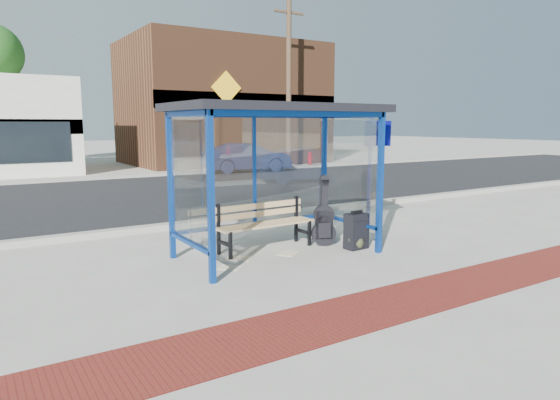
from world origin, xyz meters
TOP-DOWN VIEW (x-y plane):
  - ground at (0.00, 0.00)m, footprint 120.00×120.00m
  - brick_paver_strip at (0.00, -2.60)m, footprint 60.00×1.00m
  - curb_near at (0.00, 2.90)m, footprint 60.00×0.25m
  - street_asphalt at (0.00, 8.00)m, footprint 60.00×10.00m
  - curb_far at (0.00, 13.10)m, footprint 60.00×0.25m
  - far_sidewalk at (0.00, 15.00)m, footprint 60.00×4.00m
  - bus_shelter at (0.00, 0.07)m, footprint 3.30×1.80m
  - storefront_brown at (8.00, 18.49)m, footprint 10.00×7.08m
  - tree_right at (12.50, 22.00)m, footprint 3.60×3.60m
  - utility_pole_east at (9.00, 13.40)m, footprint 1.60×0.24m
  - bench at (0.01, 0.46)m, footprint 1.80×0.52m
  - guitar_bag at (1.03, 0.13)m, footprint 0.44×0.29m
  - suitcase at (1.35, -0.37)m, footprint 0.40×0.28m
  - backpack at (1.31, -0.39)m, footprint 0.35×0.34m
  - sign_post at (2.10, -0.14)m, footprint 0.12×0.29m
  - newspaper_a at (-0.98, -0.23)m, footprint 0.43×0.43m
  - newspaper_b at (-0.64, 0.15)m, footprint 0.49×0.48m
  - newspaper_c at (0.20, -0.01)m, footprint 0.46×0.45m
  - parked_car at (6.38, 12.73)m, footprint 3.97×1.69m
  - fire_hydrant at (10.57, 13.81)m, footprint 0.33×0.22m

SIDE VIEW (x-z plane):
  - ground at x=0.00m, z-range 0.00..0.00m
  - street_asphalt at x=0.00m, z-range 0.00..0.00m
  - newspaper_a at x=-0.98m, z-range 0.00..0.01m
  - newspaper_c at x=0.20m, z-range 0.00..0.01m
  - newspaper_b at x=-0.64m, z-range 0.00..0.01m
  - far_sidewalk at x=0.00m, z-range 0.00..0.01m
  - brick_paver_strip at x=0.00m, z-range 0.00..0.01m
  - curb_near at x=0.00m, z-range 0.00..0.12m
  - curb_far at x=0.00m, z-range 0.00..0.12m
  - backpack at x=1.31m, z-range -0.01..0.34m
  - suitcase at x=1.35m, z-range -0.03..0.64m
  - fire_hydrant at x=10.57m, z-range 0.03..0.75m
  - guitar_bag at x=1.03m, z-range -0.16..1.01m
  - bench at x=0.01m, z-range 0.06..0.90m
  - parked_car at x=6.38m, z-range 0.00..1.27m
  - sign_post at x=2.10m, z-range 0.15..2.48m
  - bus_shelter at x=0.00m, z-range 0.86..3.28m
  - storefront_brown at x=8.00m, z-range 0.00..6.40m
  - utility_pole_east at x=9.00m, z-range 0.11..8.11m
  - tree_right at x=12.50m, z-range 1.94..8.97m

